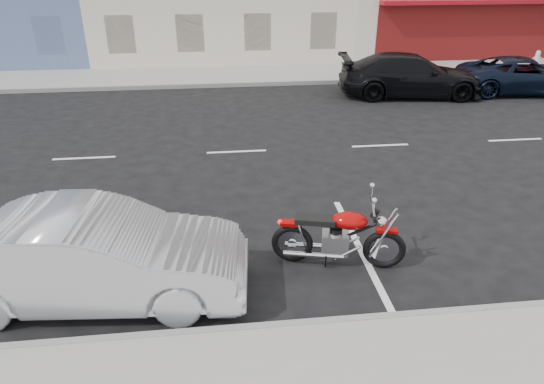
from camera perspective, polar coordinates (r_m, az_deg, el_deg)
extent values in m
plane|color=black|center=(13.39, 4.43, 5.11)|extent=(120.00, 120.00, 0.00)
cube|color=gray|center=(21.63, -13.54, 13.00)|extent=(80.00, 3.40, 0.15)
cube|color=gray|center=(7.54, -25.66, -16.13)|extent=(80.00, 0.12, 0.16)
cube|color=gray|center=(19.98, -14.02, 11.88)|extent=(80.00, 0.12, 0.16)
cylinder|color=beige|center=(25.65, 28.70, 13.48)|extent=(0.20, 0.20, 0.60)
sphere|color=beige|center=(25.60, 28.86, 14.17)|extent=(0.20, 0.20, 0.20)
torus|color=black|center=(8.58, 18.43, -6.89)|extent=(0.73, 0.28, 0.72)
torus|color=black|center=(8.38, 7.91, -6.46)|extent=(0.73, 0.28, 0.72)
cube|color=#9B0505|center=(8.38, 18.79, -4.74)|extent=(0.39, 0.22, 0.05)
cube|color=#9B0505|center=(8.17, 7.78, -4.10)|extent=(0.35, 0.24, 0.06)
cube|color=gray|center=(8.40, 12.95, -6.32)|extent=(0.51, 0.42, 0.37)
ellipsoid|color=#9B0505|center=(8.20, 14.75, -3.73)|extent=(0.67, 0.50, 0.29)
cube|color=black|center=(8.15, 10.77, -3.67)|extent=(0.71, 0.43, 0.10)
cylinder|color=silver|center=(8.15, 17.49, -2.34)|extent=(0.22, 0.74, 0.04)
sphere|color=silver|center=(8.28, 18.30, -3.76)|extent=(0.18, 0.18, 0.18)
cylinder|color=silver|center=(8.34, 10.47, -7.76)|extent=(1.01, 0.32, 0.09)
cylinder|color=silver|center=(8.59, 10.39, -6.64)|extent=(1.01, 0.32, 0.09)
cylinder|color=silver|center=(8.40, 18.38, -5.04)|extent=(0.41, 0.14, 0.85)
cylinder|color=black|center=(8.34, 14.69, -5.33)|extent=(0.85, 0.26, 0.53)
imported|color=#B9BBC2|center=(7.82, -20.02, -7.12)|extent=(4.66, 1.96, 1.50)
imported|color=black|center=(21.07, 27.47, 12.09)|extent=(4.95, 2.73, 1.31)
imported|color=black|center=(19.05, 15.99, 13.07)|extent=(5.46, 2.75, 1.52)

